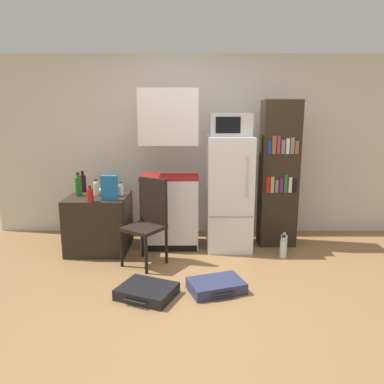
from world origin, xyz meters
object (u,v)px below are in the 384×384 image
object	(u,v)px
cereal_box	(110,188)
water_bottle_front	(284,248)
bottle_wine_dark	(84,183)
water_bottle_middle	(284,244)
bookshelf	(279,174)
bottle_olive_oil	(112,188)
bottle_milk_white	(97,188)
suitcase_small_flat	(147,291)
chair	(149,215)
bowl	(100,190)
side_table	(100,222)
suitcase_large_flat	(217,286)
microwave	(231,125)
refrigerator	(230,193)
bottle_clear_short	(121,190)
kitchen_hutch	(170,176)
bottle_ketchup_red	(91,195)
bottle_green_tall	(79,186)

from	to	relation	value
cereal_box	water_bottle_front	xyz separation A→B (m)	(2.09, -0.05, -0.74)
bottle_wine_dark	water_bottle_middle	size ratio (longest dim) A/B	0.88
bookshelf	bottle_olive_oil	bearing A→B (deg)	-173.39
bottle_wine_dark	water_bottle_front	distance (m)	2.70
bottle_milk_white	suitcase_small_flat	world-z (taller)	bottle_milk_white
bookshelf	chair	size ratio (longest dim) A/B	1.90
water_bottle_front	bowl	bearing A→B (deg)	167.10
side_table	bottle_olive_oil	distance (m)	0.49
suitcase_large_flat	bottle_milk_white	bearing A→B (deg)	121.42
bottle_wine_dark	microwave	bearing A→B (deg)	-4.84
side_table	refrigerator	bearing A→B (deg)	2.61
side_table	bottle_clear_short	xyz separation A→B (m)	(0.29, -0.00, 0.43)
bottle_milk_white	bottle_wine_dark	bearing A→B (deg)	137.04
microwave	suitcase_small_flat	size ratio (longest dim) A/B	0.81
side_table	kitchen_hutch	distance (m)	1.08
bottle_ketchup_red	microwave	bearing A→B (deg)	13.80
suitcase_small_flat	water_bottle_front	size ratio (longest dim) A/B	2.23
water_bottle_middle	side_table	bearing A→B (deg)	175.04
refrigerator	water_bottle_front	xyz separation A→B (m)	(0.63, -0.39, -0.60)
suitcase_large_flat	water_bottle_front	size ratio (longest dim) A/B	2.15
cereal_box	water_bottle_middle	size ratio (longest dim) A/B	0.95
side_table	water_bottle_middle	xyz separation A→B (m)	(2.33, -0.20, -0.22)
water_bottle_front	microwave	bearing A→B (deg)	148.28
bottle_olive_oil	microwave	bearing A→B (deg)	4.42
refrigerator	water_bottle_middle	bearing A→B (deg)	-22.64
bookshelf	cereal_box	distance (m)	2.16
refrigerator	bottle_milk_white	size ratio (longest dim) A/B	7.05
kitchen_hutch	bottle_olive_oil	distance (m)	0.75
water_bottle_middle	bottle_green_tall	bearing A→B (deg)	175.86
bowl	chair	world-z (taller)	chair
bottle_clear_short	microwave	bearing A→B (deg)	3.11
bowl	suitcase_large_flat	world-z (taller)	bowl
bottle_milk_white	bottle_ketchup_red	xyz separation A→B (m)	(0.02, -0.36, -0.01)
microwave	suitcase_small_flat	distance (m)	2.25
microwave	suitcase_small_flat	xyz separation A→B (m)	(-0.91, -1.38, -1.53)
side_table	bowl	size ratio (longest dim) A/B	5.60
bottle_green_tall	suitcase_large_flat	xyz separation A→B (m)	(1.66, -1.17, -0.78)
kitchen_hutch	bottle_clear_short	size ratio (longest dim) A/B	11.67
water_bottle_middle	microwave	bearing A→B (deg)	157.48
kitchen_hutch	water_bottle_front	world-z (taller)	kitchen_hutch
microwave	suitcase_large_flat	world-z (taller)	microwave
suitcase_small_flat	bookshelf	bearing A→B (deg)	66.99
microwave	bottle_wine_dark	world-z (taller)	microwave
bottle_olive_oil	suitcase_small_flat	world-z (taller)	bottle_olive_oil
side_table	suitcase_small_flat	bearing A→B (deg)	-59.93
bottle_milk_white	cereal_box	world-z (taller)	cereal_box
bottle_ketchup_red	bottle_clear_short	distance (m)	0.45
bottle_clear_short	chair	size ratio (longest dim) A/B	0.17
kitchen_hutch	bottle_ketchup_red	size ratio (longest dim) A/B	10.61
side_table	kitchen_hutch	world-z (taller)	kitchen_hutch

